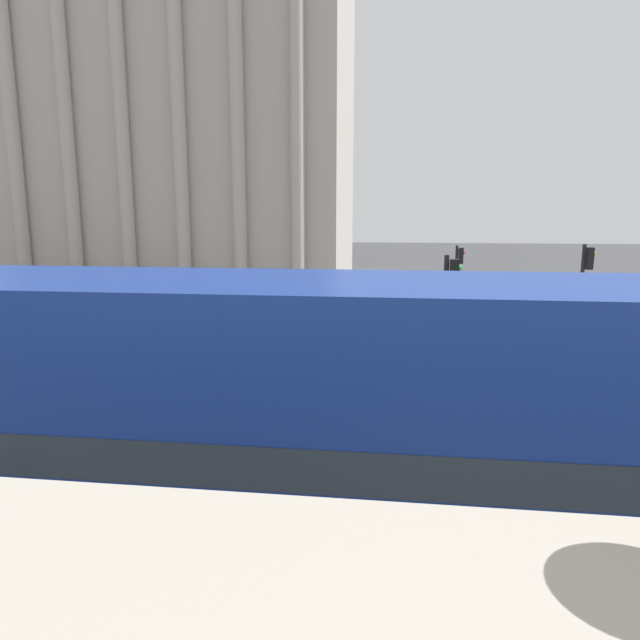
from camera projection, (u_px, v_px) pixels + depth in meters
The scene contains 7 objects.
double_decker_bus at pixel (340, 444), 6.63m from camera, with size 10.20×2.73×4.34m.
plaza_building_left at pixel (190, 108), 44.67m from camera, with size 25.18×16.18×26.40m.
traffic_light_near at pixel (448, 315), 13.65m from camera, with size 0.42×0.24×4.11m.
traffic_light_mid at pixel (583, 289), 18.27m from camera, with size 0.42×0.24×4.11m.
traffic_light_far at pixel (458, 274), 25.16m from camera, with size 0.42×0.24×3.69m.
car_silver at pixel (506, 347), 18.99m from camera, with size 4.20×1.93×1.35m.
pedestrian_grey at pixel (360, 311), 23.68m from camera, with size 0.32×0.32×1.83m.
Camera 1 is at (-0.80, -2.53, 5.07)m, focal length 32.00 mm.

